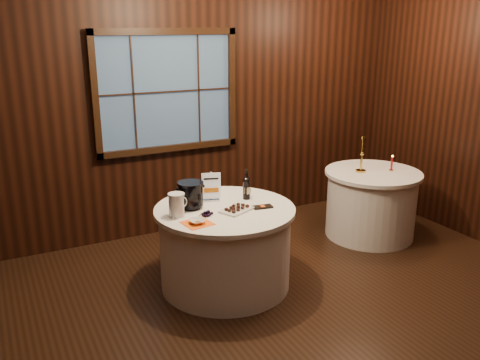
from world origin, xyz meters
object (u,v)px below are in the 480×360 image
port_bottle_left (247,187)px  port_bottle_right (246,186)px  main_table (225,246)px  red_candle (392,165)px  cracker_bowl (197,221)px  glass_pitcher (177,205)px  grape_bunch (208,214)px  sign_stand (211,191)px  ice_bucket (191,194)px  side_table (371,203)px  chocolate_plate (237,209)px  chocolate_box (263,207)px  brass_candlestick (362,159)px

port_bottle_left → port_bottle_right: port_bottle_right is taller
main_table → port_bottle_right: size_ratio=4.47×
red_candle → cracker_bowl: bearing=-169.5°
glass_pitcher → red_candle: size_ratio=1.13×
grape_bunch → main_table: bearing=29.5°
main_table → sign_stand: size_ratio=4.50×
sign_stand → cracker_bowl: (-0.34, -0.47, -0.08)m
main_table → glass_pitcher: (-0.46, -0.00, 0.49)m
sign_stand → grape_bunch: (-0.19, -0.35, -0.08)m
sign_stand → ice_bucket: (-0.24, -0.09, 0.03)m
port_bottle_left → side_table: bearing=-6.9°
main_table → grape_bunch: 0.48m
sign_stand → chocolate_plate: size_ratio=0.83×
port_bottle_left → red_candle: 1.92m
chocolate_box → glass_pitcher: glass_pitcher is taller
port_bottle_right → cracker_bowl: (-0.66, -0.37, -0.10)m
port_bottle_right → chocolate_box: bearing=-71.2°
grape_bunch → ice_bucket: bearing=101.1°
side_table → port_bottle_left: port_bottle_left is taller
chocolate_box → grape_bunch: size_ratio=0.98×
cracker_bowl → red_candle: size_ratio=0.75×
port_bottle_right → cracker_bowl: size_ratio=2.10×
brass_candlestick → chocolate_plate: bearing=-165.2°
cracker_bowl → brass_candlestick: size_ratio=0.33×
main_table → grape_bunch: (-0.22, -0.13, 0.40)m
chocolate_box → main_table: bearing=161.3°
chocolate_box → chocolate_plate: bearing=-179.4°
chocolate_plate → glass_pitcher: glass_pitcher is taller
grape_bunch → red_candle: (2.42, 0.36, 0.05)m
chocolate_plate → red_candle: size_ratio=1.88×
sign_stand → port_bottle_right: bearing=2.0°
cracker_bowl → sign_stand: bearing=54.1°
ice_bucket → red_candle: ice_bucket is taller
port_bottle_right → grape_bunch: size_ratio=1.58×
chocolate_plate → chocolate_box: bearing=-7.7°
sign_stand → port_bottle_left: 0.33m
cracker_bowl → grape_bunch: bearing=38.5°
sign_stand → chocolate_plate: 0.37m
chocolate_plate → glass_pitcher: (-0.52, 0.12, 0.09)m
sign_stand → ice_bucket: bearing=-141.2°
port_bottle_right → ice_bucket: port_bottle_right is taller
side_table → port_bottle_right: size_ratio=3.77×
chocolate_plate → ice_bucket: bearing=142.3°
sign_stand → chocolate_box: sign_stand is taller
red_candle → port_bottle_left: bearing=-176.7°
chocolate_plate → side_table: bearing=12.3°
red_candle → port_bottle_right: bearing=-177.0°
port_bottle_left → ice_bucket: 0.56m
chocolate_box → glass_pitcher: bearing=177.0°
chocolate_box → grape_bunch: 0.53m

